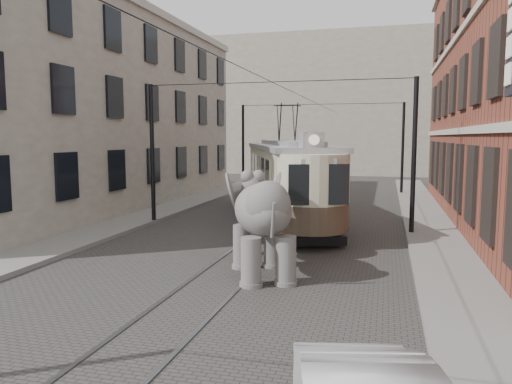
# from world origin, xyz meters

# --- Properties ---
(ground) EXTENTS (120.00, 120.00, 0.00)m
(ground) POSITION_xyz_m (0.00, 0.00, 0.00)
(ground) COLOR #3A3836
(tram_rails) EXTENTS (1.54, 80.00, 0.02)m
(tram_rails) POSITION_xyz_m (0.00, 0.00, 0.01)
(tram_rails) COLOR slate
(tram_rails) RESTS_ON ground
(sidewalk_right) EXTENTS (2.00, 60.00, 0.15)m
(sidewalk_right) POSITION_xyz_m (6.00, 0.00, 0.07)
(sidewalk_right) COLOR slate
(sidewalk_right) RESTS_ON ground
(sidewalk_left) EXTENTS (2.00, 60.00, 0.15)m
(sidewalk_left) POSITION_xyz_m (-6.50, 0.00, 0.07)
(sidewalk_left) COLOR slate
(sidewalk_left) RESTS_ON ground
(stucco_building) EXTENTS (7.00, 24.00, 10.00)m
(stucco_building) POSITION_xyz_m (-11.00, 10.00, 5.00)
(stucco_building) COLOR gray
(stucco_building) RESTS_ON ground
(distant_block) EXTENTS (28.00, 10.00, 14.00)m
(distant_block) POSITION_xyz_m (0.00, 40.00, 7.00)
(distant_block) COLOR gray
(distant_block) RESTS_ON ground
(catenary) EXTENTS (11.00, 30.20, 6.00)m
(catenary) POSITION_xyz_m (-0.20, 5.00, 3.00)
(catenary) COLOR black
(catenary) RESTS_ON ground
(tram) EXTENTS (6.96, 13.38, 5.25)m
(tram) POSITION_xyz_m (-0.26, 8.93, 2.62)
(tram) COLOR beige
(tram) RESTS_ON ground
(elephant) EXTENTS (4.16, 5.21, 2.81)m
(elephant) POSITION_xyz_m (1.02, -0.79, 1.40)
(elephant) COLOR #615E5A
(elephant) RESTS_ON ground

